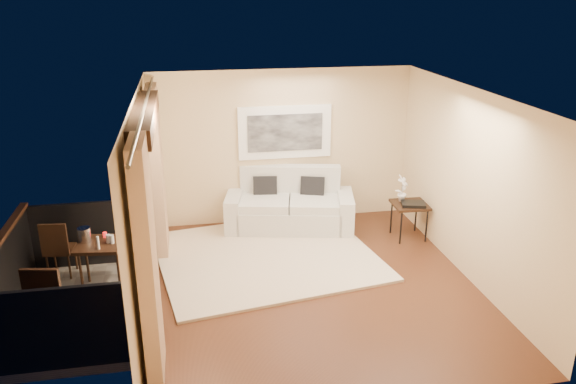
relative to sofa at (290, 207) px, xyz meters
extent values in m
plane|color=#4E2817|center=(-0.05, -2.10, -0.37)|extent=(5.00, 5.00, 0.00)
plane|color=white|center=(-0.05, -2.10, 2.33)|extent=(5.00, 5.00, 0.00)
plane|color=beige|center=(-0.05, 0.40, 0.98)|extent=(4.50, 0.00, 4.50)
plane|color=beige|center=(-0.05, -4.60, 0.98)|extent=(4.50, 0.00, 4.50)
plane|color=beige|center=(2.20, -2.10, 0.98)|extent=(0.00, 5.00, 5.00)
plane|color=beige|center=(-2.30, -0.25, 0.98)|extent=(0.00, 2.70, 2.70)
plane|color=beige|center=(-2.30, -3.95, 0.98)|extent=(0.00, 2.70, 2.70)
plane|color=beige|center=(-2.30, -2.10, 2.18)|extent=(0.00, 2.40, 2.40)
cube|color=black|center=(-2.18, -2.10, 2.15)|extent=(0.28, 2.40, 0.22)
cube|color=#605B56|center=(-3.20, -2.10, -0.43)|extent=(1.80, 2.60, 0.12)
cube|color=black|center=(-4.06, -2.10, 0.13)|extent=(0.06, 2.60, 1.00)
cube|color=black|center=(-3.20, -0.83, 0.13)|extent=(1.80, 0.06, 1.00)
cube|color=black|center=(-3.20, -3.37, 0.13)|extent=(1.80, 0.06, 1.00)
cube|color=tan|center=(-2.16, -0.55, 0.95)|extent=(0.16, 0.75, 2.62)
cube|color=tan|center=(-2.16, -3.65, 0.95)|extent=(0.16, 0.75, 2.62)
cylinder|color=#4C473F|center=(-2.16, -2.10, 2.26)|extent=(0.04, 4.80, 0.04)
cube|color=white|center=(-0.02, 0.37, 1.25)|extent=(1.62, 0.05, 0.92)
cube|color=black|center=(-0.02, 0.34, 1.25)|extent=(1.30, 0.02, 0.64)
cube|color=beige|center=(-0.58, -1.10, -0.35)|extent=(3.65, 3.30, 0.04)
cube|color=silver|center=(-0.02, -0.08, -0.15)|extent=(1.91, 1.27, 0.43)
cube|color=silver|center=(0.06, 0.28, 0.25)|extent=(1.76, 0.59, 0.85)
cube|color=silver|center=(-0.95, 0.12, -0.05)|extent=(0.44, 0.96, 0.64)
cube|color=silver|center=(0.92, -0.28, -0.05)|extent=(0.44, 0.96, 0.64)
cube|color=silver|center=(-0.44, -0.02, 0.14)|extent=(0.98, 0.98, 0.14)
cube|color=silver|center=(0.39, -0.19, 0.14)|extent=(0.98, 0.98, 0.14)
cube|color=black|center=(-0.40, 0.22, 0.31)|extent=(0.43, 0.24, 0.42)
cube|color=black|center=(0.41, 0.04, 0.31)|extent=(0.45, 0.31, 0.42)
cube|color=black|center=(1.88, -0.79, 0.22)|extent=(0.58, 0.58, 0.04)
cylinder|color=black|center=(1.66, -1.01, -0.08)|extent=(0.03, 0.03, 0.57)
cylinder|color=black|center=(2.10, -1.01, -0.08)|extent=(0.03, 0.03, 0.57)
cylinder|color=black|center=(1.66, -0.56, -0.08)|extent=(0.03, 0.03, 0.57)
cylinder|color=black|center=(2.10, -0.56, -0.08)|extent=(0.03, 0.03, 0.57)
cube|color=black|center=(1.90, -0.88, 0.26)|extent=(0.44, 0.37, 0.05)
imported|color=white|center=(1.77, -0.67, 0.47)|extent=(0.29, 0.29, 0.46)
cube|color=black|center=(-2.95, -1.64, 0.31)|extent=(0.67, 0.67, 0.05)
cylinder|color=black|center=(-3.19, -1.88, -0.04)|extent=(0.04, 0.04, 0.65)
cylinder|color=black|center=(-2.70, -1.88, -0.04)|extent=(0.04, 0.04, 0.65)
cylinder|color=black|center=(-3.19, -1.39, -0.04)|extent=(0.04, 0.04, 0.65)
cylinder|color=black|center=(-2.70, -1.39, -0.04)|extent=(0.04, 0.04, 0.65)
cube|color=black|center=(-3.60, -1.10, 0.03)|extent=(0.42, 0.42, 0.04)
cube|color=black|center=(-3.62, -1.27, 0.26)|extent=(0.38, 0.09, 0.49)
cylinder|color=black|center=(-3.43, -0.96, -0.18)|extent=(0.03, 0.03, 0.39)
cylinder|color=black|center=(-3.73, -0.93, -0.18)|extent=(0.03, 0.03, 0.39)
cylinder|color=black|center=(-3.46, -1.27, -0.18)|extent=(0.03, 0.03, 0.39)
cylinder|color=black|center=(-3.77, -1.23, -0.18)|extent=(0.03, 0.03, 0.39)
cube|color=black|center=(-3.45, -3.10, 0.10)|extent=(0.51, 0.51, 0.05)
cube|color=black|center=(-3.41, -2.90, 0.36)|extent=(0.44, 0.14, 0.57)
cylinder|color=black|center=(-3.66, -3.23, -0.15)|extent=(0.03, 0.03, 0.44)
cylinder|color=black|center=(-3.32, -3.30, -0.15)|extent=(0.03, 0.03, 0.44)
cylinder|color=black|center=(-3.59, -2.89, -0.15)|extent=(0.03, 0.03, 0.44)
cylinder|color=black|center=(-3.25, -2.96, -0.15)|extent=(0.03, 0.03, 0.44)
cylinder|color=silver|center=(-3.14, -1.55, 0.43)|extent=(0.18, 0.18, 0.20)
cylinder|color=red|center=(-2.89, -1.45, 0.37)|extent=(0.06, 0.06, 0.07)
cylinder|color=white|center=(-2.93, -1.83, 0.42)|extent=(0.04, 0.04, 0.18)
cylinder|color=silver|center=(-2.77, -1.68, 0.39)|extent=(0.06, 0.06, 0.12)
cylinder|color=white|center=(-2.82, -1.65, 0.39)|extent=(0.06, 0.06, 0.12)
camera|label=1|loc=(-1.68, -8.91, 3.61)|focal=35.00mm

